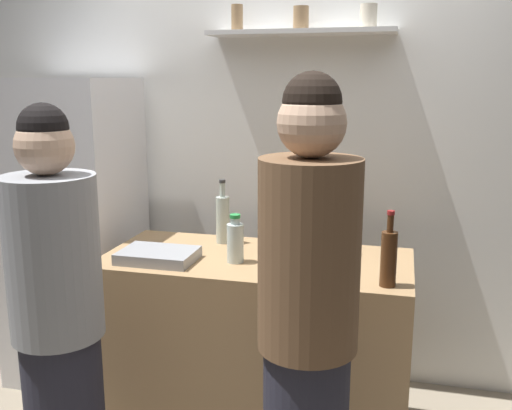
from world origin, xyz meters
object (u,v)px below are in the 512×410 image
(utensil_holder, at_px, (301,261))
(person_brown_jacket, at_px, (307,333))
(wine_bottle_amber_glass, at_px, (389,257))
(baking_pan, at_px, (158,255))
(wine_bottle_pale_glass, at_px, (223,218))
(wine_bottle_dark_glass, at_px, (337,233))
(person_grey_hoodie, at_px, (59,326))
(water_bottle_plastic, at_px, (235,241))
(refrigerator, at_px, (73,232))

(utensil_holder, xyz_separation_m, person_brown_jacket, (0.11, -0.52, -0.09))
(utensil_holder, relative_size, wine_bottle_amber_glass, 0.70)
(baking_pan, bearing_deg, wine_bottle_pale_glass, 61.33)
(wine_bottle_dark_glass, relative_size, person_brown_jacket, 0.16)
(wine_bottle_pale_glass, distance_m, wine_bottle_amber_glass, 0.93)
(utensil_holder, relative_size, wine_bottle_dark_glass, 0.77)
(wine_bottle_dark_glass, xyz_separation_m, person_grey_hoodie, (-0.94, -0.86, -0.20))
(utensil_holder, height_order, water_bottle_plastic, water_bottle_plastic)
(utensil_holder, relative_size, water_bottle_plastic, 0.97)
(wine_bottle_pale_glass, relative_size, person_brown_jacket, 0.19)
(utensil_holder, height_order, person_grey_hoodie, person_grey_hoodie)
(wine_bottle_pale_glass, xyz_separation_m, wine_bottle_amber_glass, (0.83, -0.43, -0.01))
(utensil_holder, xyz_separation_m, wine_bottle_amber_glass, (0.36, -0.07, 0.07))
(utensil_holder, bearing_deg, person_grey_hoodie, -146.23)
(wine_bottle_amber_glass, relative_size, water_bottle_plastic, 1.40)
(wine_bottle_pale_glass, xyz_separation_m, person_brown_jacket, (0.58, -0.88, -0.16))
(person_grey_hoodie, bearing_deg, wine_bottle_dark_glass, 134.79)
(refrigerator, relative_size, water_bottle_plastic, 7.75)
(wine_bottle_amber_glass, height_order, person_grey_hoodie, person_grey_hoodie)
(wine_bottle_dark_glass, bearing_deg, wine_bottle_amber_glass, -56.68)
(wine_bottle_amber_glass, bearing_deg, wine_bottle_dark_glass, 123.32)
(refrigerator, relative_size, person_grey_hoodie, 1.05)
(wine_bottle_dark_glass, xyz_separation_m, wine_bottle_amber_glass, (0.25, -0.38, 0.02))
(water_bottle_plastic, bearing_deg, utensil_holder, -13.63)
(utensil_holder, height_order, wine_bottle_dark_glass, wine_bottle_dark_glass)
(water_bottle_plastic, height_order, person_brown_jacket, person_brown_jacket)
(refrigerator, xyz_separation_m, utensil_holder, (1.40, -0.49, 0.09))
(baking_pan, xyz_separation_m, utensil_holder, (0.66, -0.01, 0.03))
(water_bottle_plastic, xyz_separation_m, person_brown_jacket, (0.43, -0.59, -0.13))
(utensil_holder, height_order, wine_bottle_amber_glass, wine_bottle_amber_glass)
(utensil_holder, bearing_deg, wine_bottle_pale_glass, 142.01)
(wine_bottle_dark_glass, xyz_separation_m, wine_bottle_pale_glass, (-0.58, 0.06, 0.02))
(baking_pan, relative_size, utensil_holder, 1.58)
(baking_pan, relative_size, wine_bottle_pale_glass, 1.05)
(baking_pan, bearing_deg, utensil_holder, -0.46)
(wine_bottle_amber_glass, height_order, water_bottle_plastic, wine_bottle_amber_glass)
(person_brown_jacket, bearing_deg, wine_bottle_dark_glass, -50.27)
(utensil_holder, xyz_separation_m, wine_bottle_pale_glass, (-0.47, 0.36, 0.07))
(wine_bottle_dark_glass, bearing_deg, water_bottle_plastic, -152.07)
(person_grey_hoodie, bearing_deg, baking_pan, 166.16)
(baking_pan, bearing_deg, person_grey_hoodie, -106.28)
(refrigerator, height_order, baking_pan, refrigerator)
(baking_pan, height_order, wine_bottle_dark_glass, wine_bottle_dark_glass)
(utensil_holder, relative_size, wine_bottle_pale_glass, 0.67)
(baking_pan, bearing_deg, wine_bottle_amber_glass, -4.20)
(wine_bottle_amber_glass, bearing_deg, person_grey_hoodie, -157.91)
(utensil_holder, distance_m, person_brown_jacket, 0.53)
(wine_bottle_pale_glass, relative_size, wine_bottle_amber_glass, 1.05)
(person_grey_hoodie, bearing_deg, refrigerator, -148.61)
(refrigerator, height_order, utensil_holder, refrigerator)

